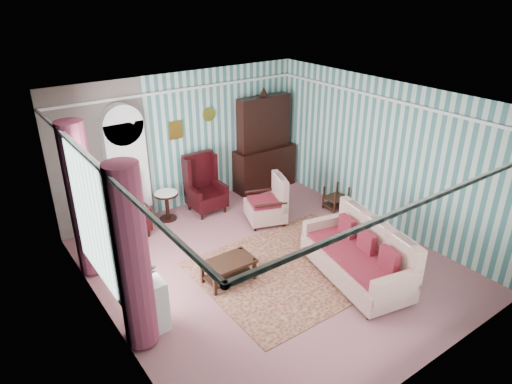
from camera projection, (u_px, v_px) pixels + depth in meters
floor at (270, 265)px, 7.99m from camera, size 6.00×6.00×0.00m
room_shell at (233, 163)px, 6.95m from camera, size 5.53×6.02×2.91m
bookcase at (128, 173)px, 8.89m from camera, size 0.80×0.28×2.24m
dresser_hutch at (265, 140)px, 10.50m from camera, size 1.50×0.56×2.36m
wingback_left at (126, 206)px, 8.68m from camera, size 0.76×0.80×1.25m
wingback_right at (206, 184)px, 9.61m from camera, size 0.76×0.80×1.25m
seated_woman at (126, 208)px, 8.70m from camera, size 0.44×0.40×1.18m
round_side_table at (167, 206)px, 9.41m from camera, size 0.50×0.50×0.60m
nest_table at (336, 198)px, 9.85m from camera, size 0.45×0.38×0.54m
plant_stand at (146, 309)px, 6.33m from camera, size 0.55×0.35×0.80m
rug at (294, 267)px, 7.93m from camera, size 3.20×2.60×0.01m
sofa at (356, 254)px, 7.42m from camera, size 1.45×2.24×0.98m
floral_armchair at (266, 201)px, 9.23m from camera, size 1.06×1.05×0.95m
coffee_table at (229, 271)px, 7.49m from camera, size 0.86×0.52×0.39m
potted_plant_a at (143, 275)px, 6.02m from camera, size 0.45×0.41×0.41m
potted_plant_b at (142, 266)px, 6.19m from camera, size 0.30×0.27×0.44m
potted_plant_c at (133, 273)px, 6.06m from camera, size 0.30×0.30×0.41m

